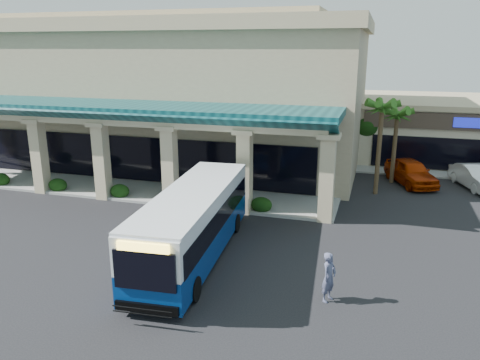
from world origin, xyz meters
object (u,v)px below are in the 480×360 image
(transit_bus, at_px, (194,224))
(car_white, at_px, (476,177))
(pedestrian, at_px, (329,277))
(car_silver, at_px, (411,172))

(transit_bus, distance_m, car_white, 20.54)
(pedestrian, relative_size, car_white, 0.41)
(car_white, bearing_deg, transit_bus, -151.32)
(car_silver, relative_size, car_white, 1.09)
(car_silver, height_order, car_white, car_silver)
(car_silver, bearing_deg, transit_bus, -146.58)
(transit_bus, bearing_deg, car_silver, 52.56)
(transit_bus, relative_size, pedestrian, 5.82)
(transit_bus, bearing_deg, car_white, 43.33)
(transit_bus, height_order, car_silver, transit_bus)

